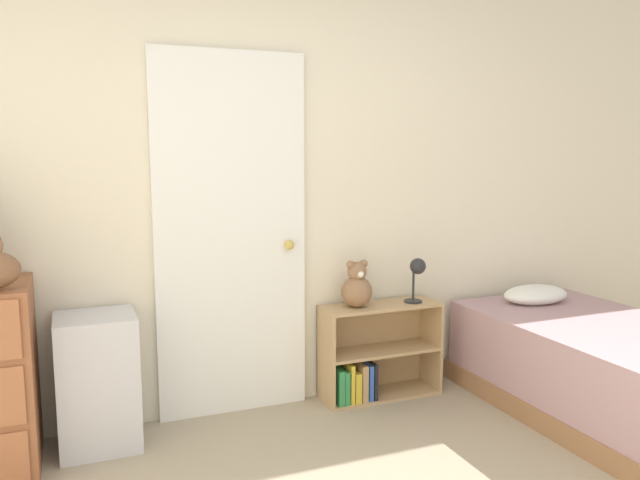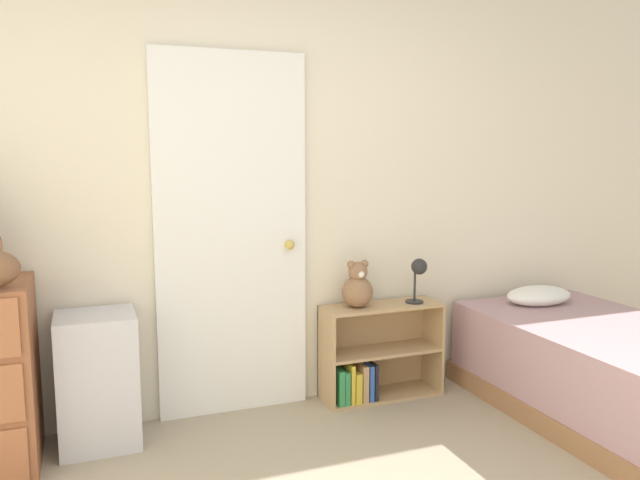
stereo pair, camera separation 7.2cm
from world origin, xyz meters
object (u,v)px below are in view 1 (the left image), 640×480
at_px(bookshelf, 371,359).
at_px(teddy_bear, 357,287).
at_px(storage_bin, 98,381).
at_px(bed, 620,376).
at_px(desk_lamp, 417,271).

xyz_separation_m(bookshelf, teddy_bear, (-0.10, -0.01, 0.45)).
bearing_deg(storage_bin, bed, -16.44).
bearing_deg(bookshelf, desk_lamp, -9.26).
relative_size(storage_bin, teddy_bear, 2.42).
bearing_deg(desk_lamp, bookshelf, 170.74).
xyz_separation_m(teddy_bear, bed, (1.19, -0.83, -0.43)).
distance_m(bookshelf, bed, 1.38).
height_order(storage_bin, bookshelf, storage_bin).
distance_m(teddy_bear, bed, 1.52).
bearing_deg(bed, bookshelf, 142.44).
height_order(bookshelf, bed, bed).
relative_size(storage_bin, desk_lamp, 2.49).
distance_m(storage_bin, bookshelf, 1.56).
xyz_separation_m(storage_bin, desk_lamp, (1.83, 0.01, 0.42)).
distance_m(storage_bin, bed, 2.76).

